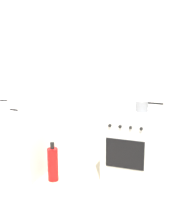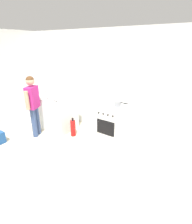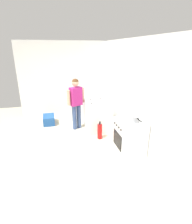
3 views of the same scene
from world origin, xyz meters
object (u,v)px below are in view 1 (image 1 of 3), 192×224
at_px(oven_left, 131,144).
at_px(pot, 142,106).
at_px(knife_carving, 7,109).
at_px(fire_extinguisher, 53,164).

height_order(oven_left, pot, pot).
bearing_deg(knife_carving, pot, 23.50).
distance_m(knife_carving, fire_extinguisher, 0.87).
xyz_separation_m(knife_carving, fire_extinguisher, (0.52, 0.13, -0.69)).
xyz_separation_m(oven_left, pot, (0.11, 0.05, 0.49)).
height_order(pot, knife_carving, pot).
xyz_separation_m(pot, knife_carving, (-1.50, -0.65, -0.01)).
relative_size(pot, fire_extinguisher, 0.68).
distance_m(oven_left, pot, 0.51).
xyz_separation_m(oven_left, knife_carving, (-1.39, -0.60, 0.48)).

